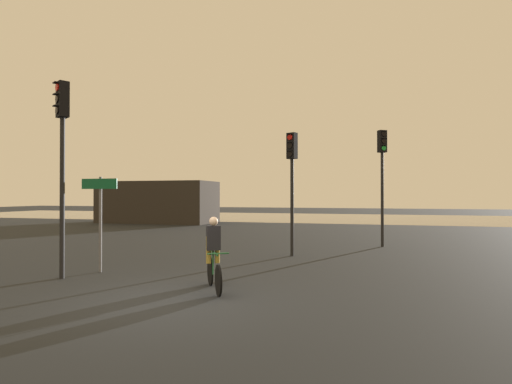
% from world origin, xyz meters
% --- Properties ---
extents(ground_plane, '(120.00, 120.00, 0.00)m').
position_xyz_m(ground_plane, '(0.00, 0.00, 0.00)').
color(ground_plane, black).
extents(water_strip, '(80.00, 16.00, 0.01)m').
position_xyz_m(water_strip, '(0.00, 30.73, 0.00)').
color(water_strip, gray).
rests_on(water_strip, ground).
extents(distant_building, '(8.64, 4.00, 3.16)m').
position_xyz_m(distant_building, '(-11.60, 20.73, 1.58)').
color(distant_building, '#2D2823').
rests_on(distant_building, ground).
extents(traffic_light_near_left, '(0.40, 0.42, 4.96)m').
position_xyz_m(traffic_light_near_left, '(-3.58, 1.36, 3.42)').
color(traffic_light_near_left, black).
rests_on(traffic_light_near_left, ground).
extents(traffic_light_center, '(0.39, 0.41, 4.26)m').
position_xyz_m(traffic_light_center, '(1.36, 6.60, 2.97)').
color(traffic_light_center, black).
rests_on(traffic_light_center, ground).
extents(traffic_light_far_right, '(0.40, 0.42, 4.75)m').
position_xyz_m(traffic_light_far_right, '(4.49, 10.00, 3.29)').
color(traffic_light_far_right, black).
rests_on(traffic_light_far_right, ground).
extents(direction_sign_post, '(1.10, 0.11, 2.60)m').
position_xyz_m(direction_sign_post, '(-3.18, 2.33, 1.70)').
color(direction_sign_post, slate).
rests_on(direction_sign_post, ground).
extents(cyclist, '(0.91, 1.49, 1.62)m').
position_xyz_m(cyclist, '(0.55, 1.24, 0.82)').
color(cyclist, black).
rests_on(cyclist, ground).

